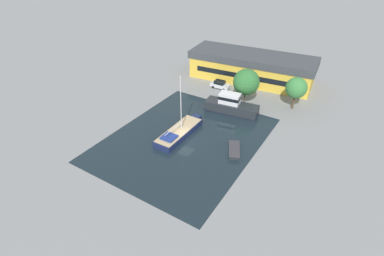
{
  "coord_description": "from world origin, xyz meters",
  "views": [
    {
      "loc": [
        23.05,
        -34.57,
        29.0
      ],
      "look_at": [
        0.0,
        2.2,
        1.0
      ],
      "focal_mm": 28.0,
      "sensor_mm": 36.0,
      "label": 1
    }
  ],
  "objects_px": {
    "parked_car": "(220,85)",
    "motor_cruiser": "(231,106)",
    "quay_tree_near_building": "(246,82)",
    "warehouse_building": "(252,67)",
    "quay_tree_by_water": "(296,88)",
    "small_dinghy": "(234,150)",
    "sailboat_moored": "(179,132)"
  },
  "relations": [
    {
      "from": "parked_car",
      "to": "motor_cruiser",
      "type": "height_order",
      "value": "motor_cruiser"
    },
    {
      "from": "quay_tree_near_building",
      "to": "parked_car",
      "type": "xyz_separation_m",
      "value": [
        -7.64,
        3.97,
        -3.92
      ]
    },
    {
      "from": "warehouse_building",
      "to": "quay_tree_by_water",
      "type": "bearing_deg",
      "value": -40.39
    },
    {
      "from": "motor_cruiser",
      "to": "small_dinghy",
      "type": "relative_size",
      "value": 2.22
    },
    {
      "from": "motor_cruiser",
      "to": "quay_tree_near_building",
      "type": "bearing_deg",
      "value": -18.13
    },
    {
      "from": "quay_tree_by_water",
      "to": "sailboat_moored",
      "type": "relative_size",
      "value": 0.57
    },
    {
      "from": "quay_tree_near_building",
      "to": "motor_cruiser",
      "type": "relative_size",
      "value": 0.69
    },
    {
      "from": "warehouse_building",
      "to": "sailboat_moored",
      "type": "height_order",
      "value": "sailboat_moored"
    },
    {
      "from": "sailboat_moored",
      "to": "warehouse_building",
      "type": "bearing_deg",
      "value": 87.8
    },
    {
      "from": "warehouse_building",
      "to": "small_dinghy",
      "type": "xyz_separation_m",
      "value": [
        8.94,
        -27.77,
        -2.84
      ]
    },
    {
      "from": "warehouse_building",
      "to": "quay_tree_near_building",
      "type": "relative_size",
      "value": 3.97
    },
    {
      "from": "warehouse_building",
      "to": "motor_cruiser",
      "type": "relative_size",
      "value": 2.75
    },
    {
      "from": "warehouse_building",
      "to": "quay_tree_near_building",
      "type": "xyz_separation_m",
      "value": [
        3.67,
        -11.91,
        1.59
      ]
    },
    {
      "from": "sailboat_moored",
      "to": "motor_cruiser",
      "type": "distance_m",
      "value": 12.62
    },
    {
      "from": "sailboat_moored",
      "to": "small_dinghy",
      "type": "xyz_separation_m",
      "value": [
        10.05,
        0.65,
        -0.3
      ]
    },
    {
      "from": "motor_cruiser",
      "to": "warehouse_building",
      "type": "bearing_deg",
      "value": 2.22
    },
    {
      "from": "quay_tree_by_water",
      "to": "small_dinghy",
      "type": "distance_m",
      "value": 19.84
    },
    {
      "from": "quay_tree_near_building",
      "to": "motor_cruiser",
      "type": "xyz_separation_m",
      "value": [
        -0.85,
        -4.54,
        -3.38
      ]
    },
    {
      "from": "parked_car",
      "to": "quay_tree_by_water",
      "type": "bearing_deg",
      "value": 86.3
    },
    {
      "from": "warehouse_building",
      "to": "sailboat_moored",
      "type": "distance_m",
      "value": 28.55
    },
    {
      "from": "warehouse_building",
      "to": "parked_car",
      "type": "height_order",
      "value": "warehouse_building"
    },
    {
      "from": "parked_car",
      "to": "motor_cruiser",
      "type": "xyz_separation_m",
      "value": [
        6.79,
        -8.51,
        0.54
      ]
    },
    {
      "from": "warehouse_building",
      "to": "motor_cruiser",
      "type": "bearing_deg",
      "value": -85.97
    },
    {
      "from": "motor_cruiser",
      "to": "small_dinghy",
      "type": "height_order",
      "value": "motor_cruiser"
    },
    {
      "from": "quay_tree_by_water",
      "to": "small_dinghy",
      "type": "xyz_separation_m",
      "value": [
        -3.67,
        -19.05,
        -4.16
      ]
    },
    {
      "from": "warehouse_building",
      "to": "quay_tree_by_water",
      "type": "distance_m",
      "value": 15.39
    },
    {
      "from": "quay_tree_by_water",
      "to": "quay_tree_near_building",
      "type": "bearing_deg",
      "value": -160.39
    },
    {
      "from": "parked_car",
      "to": "quay_tree_near_building",
      "type": "bearing_deg",
      "value": 61.55
    },
    {
      "from": "parked_car",
      "to": "small_dinghy",
      "type": "bearing_deg",
      "value": 32.08
    },
    {
      "from": "warehouse_building",
      "to": "sailboat_moored",
      "type": "relative_size",
      "value": 2.53
    },
    {
      "from": "parked_car",
      "to": "sailboat_moored",
      "type": "xyz_separation_m",
      "value": [
        2.86,
        -20.48,
        -0.22
      ]
    },
    {
      "from": "sailboat_moored",
      "to": "motor_cruiser",
      "type": "height_order",
      "value": "sailboat_moored"
    }
  ]
}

